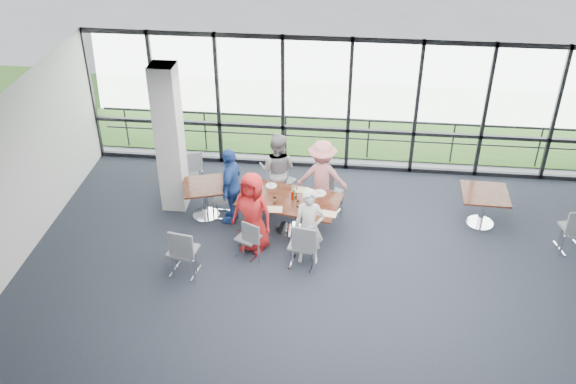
# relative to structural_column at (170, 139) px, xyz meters

# --- Properties ---
(floor) EXTENTS (12.00, 10.00, 0.02)m
(floor) POSITION_rel_structural_column_xyz_m (3.60, -3.00, -1.61)
(floor) COLOR #212630
(floor) RESTS_ON ground
(ceiling) EXTENTS (12.00, 10.00, 0.04)m
(ceiling) POSITION_rel_structural_column_xyz_m (3.60, -3.00, 1.60)
(ceiling) COLOR silver
(ceiling) RESTS_ON ground
(curtain_wall_back) EXTENTS (12.00, 0.10, 3.20)m
(curtain_wall_back) POSITION_rel_structural_column_xyz_m (3.60, 2.00, 0.00)
(curtain_wall_back) COLOR white
(curtain_wall_back) RESTS_ON ground
(structural_column) EXTENTS (0.50, 0.50, 3.20)m
(structural_column) POSITION_rel_structural_column_xyz_m (0.00, 0.00, 0.00)
(structural_column) COLOR silver
(structural_column) RESTS_ON ground
(apron) EXTENTS (80.00, 70.00, 0.02)m
(apron) POSITION_rel_structural_column_xyz_m (3.60, 7.00, -1.62)
(apron) COLOR slate
(apron) RESTS_ON ground
(grass_strip) EXTENTS (80.00, 5.00, 0.01)m
(grass_strip) POSITION_rel_structural_column_xyz_m (3.60, 5.00, -1.59)
(grass_strip) COLOR #22501B
(grass_strip) RESTS_ON ground
(guard_rail) EXTENTS (12.00, 0.06, 0.06)m
(guard_rail) POSITION_rel_structural_column_xyz_m (3.60, 2.60, -1.10)
(guard_rail) COLOR #2D2D33
(guard_rail) RESTS_ON ground
(main_table) EXTENTS (2.17, 1.49, 0.75)m
(main_table) POSITION_rel_structural_column_xyz_m (2.53, -0.67, -0.97)
(main_table) COLOR black
(main_table) RESTS_ON ground
(side_table_left) EXTENTS (1.06, 1.06, 0.75)m
(side_table_left) POSITION_rel_structural_column_xyz_m (0.72, -0.34, -0.97)
(side_table_left) COLOR black
(side_table_left) RESTS_ON ground
(side_table_right) EXTENTS (0.95, 0.95, 0.75)m
(side_table_right) POSITION_rel_structural_column_xyz_m (6.44, -0.03, -0.96)
(side_table_right) COLOR black
(side_table_right) RESTS_ON ground
(diner_near_left) EXTENTS (0.94, 0.75, 1.66)m
(diner_near_left) POSITION_rel_structural_column_xyz_m (1.89, -1.34, -0.77)
(diner_near_left) COLOR red
(diner_near_left) RESTS_ON ground
(diner_near_right) EXTENTS (0.57, 0.42, 1.56)m
(diner_near_right) POSITION_rel_structural_column_xyz_m (3.00, -1.63, -0.82)
(diner_near_right) COLOR silver
(diner_near_right) RESTS_ON ground
(diner_far_left) EXTENTS (0.90, 0.65, 1.69)m
(diner_far_left) POSITION_rel_structural_column_xyz_m (2.17, 0.27, -0.76)
(diner_far_left) COLOR gray
(diner_far_left) RESTS_ON ground
(diner_far_right) EXTENTS (1.08, 0.57, 1.65)m
(diner_far_right) POSITION_rel_structural_column_xyz_m (3.13, 0.11, -0.78)
(diner_far_right) COLOR #D17878
(diner_far_right) RESTS_ON ground
(diner_end) EXTENTS (0.63, 1.03, 1.67)m
(diner_end) POSITION_rel_structural_column_xyz_m (1.32, -0.42, -0.77)
(diner_end) COLOR #264A9A
(diner_end) RESTS_ON ground
(chair_main_nl) EXTENTS (0.54, 0.54, 0.82)m
(chair_main_nl) POSITION_rel_structural_column_xyz_m (1.84, -1.59, -1.19)
(chair_main_nl) COLOR slate
(chair_main_nl) RESTS_ON ground
(chair_main_nr) EXTENTS (0.55, 0.55, 0.97)m
(chair_main_nr) POSITION_rel_structural_column_xyz_m (2.89, -1.78, -1.12)
(chair_main_nr) COLOR slate
(chair_main_nr) RESTS_ON ground
(chair_main_fl) EXTENTS (0.60, 0.60, 0.92)m
(chair_main_fl) POSITION_rel_structural_column_xyz_m (2.27, 0.47, -1.14)
(chair_main_fl) COLOR slate
(chair_main_fl) RESTS_ON ground
(chair_main_fr) EXTENTS (0.61, 0.61, 0.93)m
(chair_main_fr) POSITION_rel_structural_column_xyz_m (3.30, 0.11, -1.14)
(chair_main_fr) COLOR slate
(chair_main_fr) RESTS_ON ground
(chair_main_end) EXTENTS (0.41, 0.41, 0.82)m
(chair_main_end) POSITION_rel_structural_column_xyz_m (1.11, -0.29, -1.19)
(chair_main_end) COLOR slate
(chair_main_end) RESTS_ON ground
(chair_spare_la) EXTENTS (0.57, 0.57, 1.00)m
(chair_spare_la) POSITION_rel_structural_column_xyz_m (0.74, -2.23, -1.10)
(chair_spare_la) COLOR slate
(chair_spare_la) RESTS_ON ground
(chair_spare_lb) EXTENTS (0.57, 0.57, 0.90)m
(chair_spare_lb) POSITION_rel_structural_column_xyz_m (0.18, 0.49, -1.15)
(chair_spare_lb) COLOR slate
(chair_spare_lb) RESTS_ON ground
(chair_spare_r) EXTENTS (0.57, 0.57, 0.97)m
(chair_spare_r) POSITION_rel_structural_column_xyz_m (8.06, -0.72, -1.11)
(chair_spare_r) COLOR slate
(chair_spare_r) RESTS_ON ground
(plate_nl) EXTENTS (0.26, 0.26, 0.01)m
(plate_nl) POSITION_rel_structural_column_xyz_m (1.89, -0.85, -0.84)
(plate_nl) COLOR white
(plate_nl) RESTS_ON main_table
(plate_nr) EXTENTS (0.24, 0.24, 0.01)m
(plate_nr) POSITION_rel_structural_column_xyz_m (3.05, -1.08, -0.84)
(plate_nr) COLOR white
(plate_nr) RESTS_ON main_table
(plate_fl) EXTENTS (0.24, 0.24, 0.01)m
(plate_fl) POSITION_rel_structural_column_xyz_m (2.11, -0.22, -0.84)
(plate_fl) COLOR white
(plate_fl) RESTS_ON main_table
(plate_fr) EXTENTS (0.28, 0.28, 0.01)m
(plate_fr) POSITION_rel_structural_column_xyz_m (3.10, -0.40, -0.84)
(plate_fr) COLOR white
(plate_fr) RESTS_ON main_table
(plate_end) EXTENTS (0.26, 0.26, 0.01)m
(plate_end) POSITION_rel_structural_column_xyz_m (1.69, -0.45, -0.84)
(plate_end) COLOR white
(plate_end) RESTS_ON main_table
(tumbler_a) EXTENTS (0.06, 0.06, 0.13)m
(tumbler_a) POSITION_rel_structural_column_xyz_m (2.26, -0.86, -0.79)
(tumbler_a) COLOR white
(tumbler_a) RESTS_ON main_table
(tumbler_b) EXTENTS (0.07, 0.07, 0.13)m
(tumbler_b) POSITION_rel_structural_column_xyz_m (2.72, -0.94, -0.78)
(tumbler_b) COLOR white
(tumbler_b) RESTS_ON main_table
(tumbler_c) EXTENTS (0.07, 0.07, 0.14)m
(tumbler_c) POSITION_rel_structural_column_xyz_m (2.63, -0.43, -0.78)
(tumbler_c) COLOR white
(tumbler_c) RESTS_ON main_table
(tumbler_d) EXTENTS (0.07, 0.07, 0.13)m
(tumbler_d) POSITION_rel_structural_column_xyz_m (1.85, -0.62, -0.78)
(tumbler_d) COLOR white
(tumbler_d) RESTS_ON main_table
(menu_a) EXTENTS (0.34, 0.25, 0.00)m
(menu_a) POSITION_rel_structural_column_xyz_m (2.27, -1.08, -0.85)
(menu_a) COLOR white
(menu_a) RESTS_ON main_table
(menu_b) EXTENTS (0.34, 0.27, 0.00)m
(menu_b) POSITION_rel_structural_column_xyz_m (3.33, -1.12, -0.85)
(menu_b) COLOR white
(menu_b) RESTS_ON main_table
(menu_c) EXTENTS (0.32, 0.23, 0.00)m
(menu_c) POSITION_rel_structural_column_xyz_m (2.74, -0.31, -0.85)
(menu_c) COLOR white
(menu_c) RESTS_ON main_table
(condiment_caddy) EXTENTS (0.10, 0.07, 0.04)m
(condiment_caddy) POSITION_rel_structural_column_xyz_m (2.62, -0.60, -0.83)
(condiment_caddy) COLOR black
(condiment_caddy) RESTS_ON main_table
(ketchup_bottle) EXTENTS (0.06, 0.06, 0.18)m
(ketchup_bottle) POSITION_rel_structural_column_xyz_m (2.59, -0.68, -0.76)
(ketchup_bottle) COLOR #950700
(ketchup_bottle) RESTS_ON main_table
(green_bottle) EXTENTS (0.05, 0.05, 0.20)m
(green_bottle) POSITION_rel_structural_column_xyz_m (2.62, -0.64, -0.75)
(green_bottle) COLOR #207F2E
(green_bottle) RESTS_ON main_table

